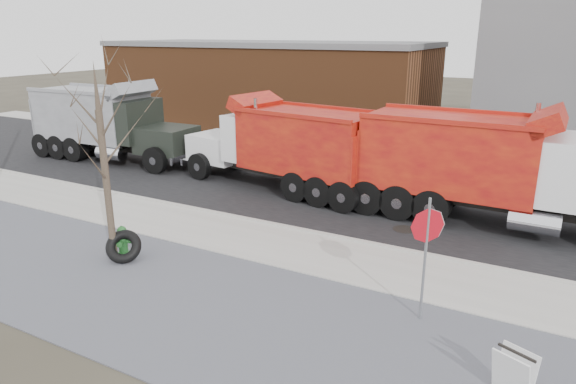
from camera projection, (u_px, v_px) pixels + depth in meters
The scene contains 15 objects.
ground at pixel (267, 248), 14.45m from camera, with size 120.00×120.00×0.00m, color #383328.
gravel_verge at pixel (188, 303), 11.51m from camera, with size 60.00×5.00×0.03m, color gray.
sidewalk at pixel (272, 244), 14.65m from camera, with size 60.00×2.50×0.06m, color #9E9B93.
curb at pixel (293, 228), 15.73m from camera, with size 60.00×0.15×0.11m, color #9E9B93.
road at pixel (351, 190), 19.72m from camera, with size 60.00×9.40×0.02m, color black.
far_sidewalk at pixel (396, 158), 24.50m from camera, with size 60.00×2.00×0.06m, color #9E9B93.
building_brick at pixel (268, 84), 32.46m from camera, with size 20.20×8.20×5.30m.
bare_tree at pixel (102, 138), 12.74m from camera, with size 3.20×3.20×5.20m.
fire_hydrant at pixel (123, 242), 13.81m from camera, with size 0.49×0.49×0.88m.
truck_tire at pixel (124, 246), 13.53m from camera, with size 1.21×1.17×0.88m.
stop_sign at pixel (427, 238), 10.32m from camera, with size 0.56×0.52×2.71m.
sandwich_board at pixel (513, 375), 8.38m from camera, with size 0.74×0.61×0.88m.
dump_truck_red_a at pixel (491, 165), 15.80m from camera, with size 9.33×2.69×3.74m.
dump_truck_red_b at pixel (285, 144), 19.36m from camera, with size 8.37×3.43×3.50m.
dump_truck_grey at pixel (109, 120), 23.87m from camera, with size 8.21×2.83×3.68m.
Camera 1 is at (6.87, -11.42, 5.83)m, focal length 32.00 mm.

